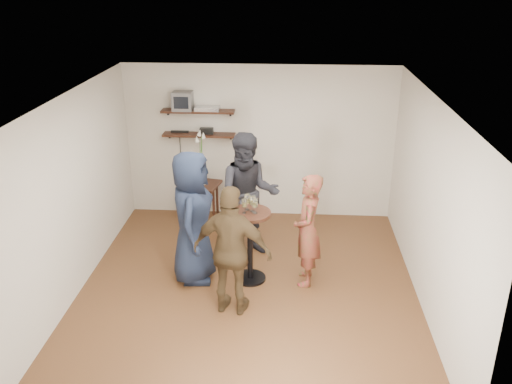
# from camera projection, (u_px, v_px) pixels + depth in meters

# --- Properties ---
(room) EXTENTS (4.58, 5.08, 2.68)m
(room) POSITION_uv_depth(u_px,v_px,m) (247.00, 202.00, 6.79)
(room) COLOR #4F2819
(room) RESTS_ON ground
(shelf_upper) EXTENTS (1.20, 0.25, 0.04)m
(shelf_upper) POSITION_uv_depth(u_px,v_px,m) (198.00, 111.00, 8.83)
(shelf_upper) COLOR black
(shelf_upper) RESTS_ON room
(shelf_lower) EXTENTS (1.20, 0.25, 0.04)m
(shelf_lower) POSITION_uv_depth(u_px,v_px,m) (199.00, 135.00, 8.98)
(shelf_lower) COLOR black
(shelf_lower) RESTS_ON room
(crt_monitor) EXTENTS (0.32, 0.30, 0.30)m
(crt_monitor) POSITION_uv_depth(u_px,v_px,m) (183.00, 101.00, 8.78)
(crt_monitor) COLOR #59595B
(crt_monitor) RESTS_ON shelf_upper
(dvd_deck) EXTENTS (0.40, 0.24, 0.06)m
(dvd_deck) POSITION_uv_depth(u_px,v_px,m) (207.00, 108.00, 8.80)
(dvd_deck) COLOR silver
(dvd_deck) RESTS_ON shelf_upper
(radio) EXTENTS (0.22, 0.10, 0.10)m
(radio) POSITION_uv_depth(u_px,v_px,m) (207.00, 131.00, 8.95)
(radio) COLOR black
(radio) RESTS_ON shelf_lower
(power_strip) EXTENTS (0.30, 0.05, 0.03)m
(power_strip) POSITION_uv_depth(u_px,v_px,m) (180.00, 132.00, 9.04)
(power_strip) COLOR black
(power_strip) RESTS_ON shelf_lower
(side_table) EXTENTS (0.64, 0.64, 0.65)m
(side_table) POSITION_uv_depth(u_px,v_px,m) (203.00, 190.00, 9.17)
(side_table) COLOR black
(side_table) RESTS_ON room
(vase_lilies) EXTENTS (0.19, 0.20, 0.97)m
(vase_lilies) POSITION_uv_depth(u_px,v_px,m) (201.00, 167.00, 9.01)
(vase_lilies) COLOR silver
(vase_lilies) RESTS_ON side_table
(drinks_table) EXTENTS (0.56, 0.56, 1.03)m
(drinks_table) POSITION_uv_depth(u_px,v_px,m) (250.00, 237.00, 7.30)
(drinks_table) COLOR black
(drinks_table) RESTS_ON room
(wine_glass_fl) EXTENTS (0.06, 0.06, 0.19)m
(wine_glass_fl) POSITION_uv_depth(u_px,v_px,m) (244.00, 204.00, 7.08)
(wine_glass_fl) COLOR silver
(wine_glass_fl) RESTS_ON drinks_table
(wine_glass_fr) EXTENTS (0.07, 0.07, 0.20)m
(wine_glass_fr) POSITION_uv_depth(u_px,v_px,m) (255.00, 203.00, 7.06)
(wine_glass_fr) COLOR silver
(wine_glass_fr) RESTS_ON drinks_table
(wine_glass_bl) EXTENTS (0.07, 0.07, 0.22)m
(wine_glass_bl) POSITION_uv_depth(u_px,v_px,m) (247.00, 199.00, 7.16)
(wine_glass_bl) COLOR silver
(wine_glass_bl) RESTS_ON drinks_table
(wine_glass_br) EXTENTS (0.07, 0.07, 0.22)m
(wine_glass_br) POSITION_uv_depth(u_px,v_px,m) (252.00, 201.00, 7.11)
(wine_glass_br) COLOR silver
(wine_glass_br) RESTS_ON drinks_table
(person_plaid) EXTENTS (0.38, 0.58, 1.57)m
(person_plaid) POSITION_uv_depth(u_px,v_px,m) (308.00, 230.00, 7.19)
(person_plaid) COLOR red
(person_plaid) RESTS_ON room
(person_dark) EXTENTS (0.98, 0.80, 1.88)m
(person_dark) POSITION_uv_depth(u_px,v_px,m) (248.00, 195.00, 7.90)
(person_dark) COLOR black
(person_dark) RESTS_ON room
(person_navy) EXTENTS (0.60, 0.91, 1.85)m
(person_navy) POSITION_uv_depth(u_px,v_px,m) (192.00, 217.00, 7.24)
(person_navy) COLOR #161E32
(person_navy) RESTS_ON room
(person_brown) EXTENTS (1.05, 0.60, 1.68)m
(person_brown) POSITION_uv_depth(u_px,v_px,m) (232.00, 251.00, 6.54)
(person_brown) COLOR #402E1B
(person_brown) RESTS_ON room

